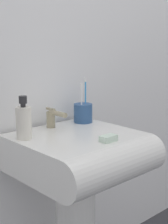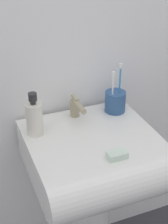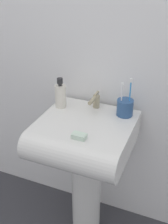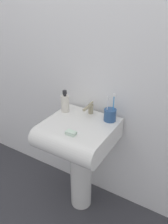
{
  "view_description": "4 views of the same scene",
  "coord_description": "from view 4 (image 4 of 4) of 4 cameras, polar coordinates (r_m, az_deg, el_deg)",
  "views": [
    {
      "loc": [
        -0.91,
        -1.05,
        1.22
      ],
      "look_at": [
        0.03,
        -0.02,
        0.91
      ],
      "focal_mm": 55.0,
      "sensor_mm": 36.0,
      "label": 1
    },
    {
      "loc": [
        -0.43,
        -1.0,
        1.56
      ],
      "look_at": [
        -0.02,
        0.01,
        0.92
      ],
      "focal_mm": 55.0,
      "sensor_mm": 36.0,
      "label": 2
    },
    {
      "loc": [
        0.47,
        -1.17,
        1.58
      ],
      "look_at": [
        -0.01,
        -0.01,
        0.88
      ],
      "focal_mm": 45.0,
      "sensor_mm": 36.0,
      "label": 3
    },
    {
      "loc": [
        0.71,
        -1.15,
        1.62
      ],
      "look_at": [
        0.02,
        0.01,
        0.9
      ],
      "focal_mm": 35.0,
      "sensor_mm": 36.0,
      "label": 4
    }
  ],
  "objects": [
    {
      "name": "sink_basin",
      "position": [
        1.57,
        -1.97,
        -6.04
      ],
      "size": [
        0.49,
        0.5,
        0.15
      ],
      "color": "white",
      "rests_on": "sink_pedestal"
    },
    {
      "name": "faucet",
      "position": [
        1.65,
        1.52,
        0.98
      ],
      "size": [
        0.04,
        0.13,
        0.09
      ],
      "color": "tan",
      "rests_on": "sink_basin"
    },
    {
      "name": "ground_plane",
      "position": [
        2.11,
        -0.72,
        -22.35
      ],
      "size": [
        6.0,
        6.0,
        0.0
      ],
      "primitive_type": "plane",
      "color": "#38383D",
      "rests_on": "ground"
    },
    {
      "name": "toothbrush_cup",
      "position": [
        1.58,
        6.8,
        -0.71
      ],
      "size": [
        0.09,
        0.09,
        0.21
      ],
      "color": "#2D5184",
      "rests_on": "sink_basin"
    },
    {
      "name": "sink_pedestal",
      "position": [
        1.86,
        -0.79,
        -15.75
      ],
      "size": [
        0.18,
        0.18,
        0.67
      ],
      "primitive_type": "cylinder",
      "color": "white",
      "rests_on": "ground"
    },
    {
      "name": "bar_soap",
      "position": [
        1.43,
        -3.43,
        -5.47
      ],
      "size": [
        0.07,
        0.04,
        0.02
      ],
      "primitive_type": "cube",
      "color": "silver",
      "rests_on": "sink_basin"
    },
    {
      "name": "wall_back",
      "position": [
        1.63,
        3.88,
        12.91
      ],
      "size": [
        5.0,
        0.05,
        2.4
      ],
      "primitive_type": "cube",
      "color": "white",
      "rests_on": "ground"
    },
    {
      "name": "soap_bottle",
      "position": [
        1.69,
        -4.95,
        2.37
      ],
      "size": [
        0.06,
        0.06,
        0.17
      ],
      "color": "silver",
      "rests_on": "sink_basin"
    }
  ]
}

